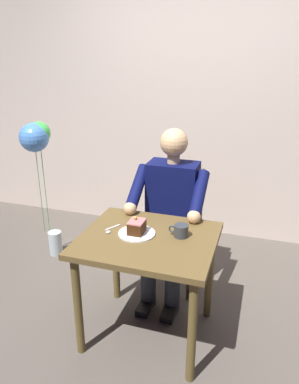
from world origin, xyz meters
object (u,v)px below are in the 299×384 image
object	(u,v)px
dining_table	(148,253)
dessert_spoon	(110,230)
seated_person	(170,212)
chair	(175,221)
balloon_display	(38,151)
cake_slice	(137,227)
coffee_cup	(181,230)

from	to	relation	value
dining_table	dessert_spoon	bearing A→B (deg)	-2.60
seated_person	dessert_spoon	bearing A→B (deg)	62.91
chair	dessert_spoon	world-z (taller)	chair
balloon_display	chair	bearing A→B (deg)	178.74
cake_slice	balloon_display	size ratio (longest dim) A/B	0.09
seated_person	dining_table	bearing A→B (deg)	90.00
cake_slice	balloon_display	xyz separation A→B (m)	(1.12, -0.68, 0.21)
dining_table	chair	bearing A→B (deg)	-90.00
coffee_cup	dessert_spoon	distance (m)	0.44
coffee_cup	dessert_spoon	xyz separation A→B (m)	(0.43, 0.06, -0.04)
cake_slice	seated_person	bearing A→B (deg)	-99.05
dining_table	seated_person	xyz separation A→B (m)	(0.00, -0.50, 0.06)
dining_table	seated_person	bearing A→B (deg)	-90.00
dessert_spoon	balloon_display	world-z (taller)	balloon_display
cake_slice	dessert_spoon	bearing A→B (deg)	1.56
chair	balloon_display	world-z (taller)	balloon_display
dining_table	cake_slice	distance (m)	0.18
dining_table	dessert_spoon	distance (m)	0.27
cake_slice	dining_table	bearing A→B (deg)	168.21
cake_slice	balloon_display	bearing A→B (deg)	-31.43
balloon_display	coffee_cup	bearing A→B (deg)	155.44
dessert_spoon	balloon_display	size ratio (longest dim) A/B	0.11
cake_slice	balloon_display	distance (m)	1.33
coffee_cup	dessert_spoon	world-z (taller)	coffee_cup
chair	dessert_spoon	size ratio (longest dim) A/B	6.63
seated_person	balloon_display	xyz separation A→B (m)	(1.20, -0.20, 0.31)
cake_slice	coffee_cup	distance (m)	0.27
cake_slice	coffee_cup	xyz separation A→B (m)	(-0.26, -0.05, -0.01)
chair	cake_slice	xyz separation A→B (m)	(0.08, 0.66, 0.25)
chair	cake_slice	world-z (taller)	chair
cake_slice	dessert_spoon	world-z (taller)	cake_slice
seated_person	dessert_spoon	world-z (taller)	seated_person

